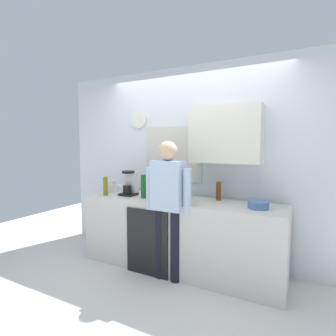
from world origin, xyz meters
The scene contains 17 objects.
ground_plane centered at (0.00, 0.00, 0.00)m, with size 8.00×8.00×0.00m, color silver.
kitchen_counter centered at (0.00, 0.30, 0.44)m, with size 2.52×0.64×0.88m, color beige.
dishwasher_panel centered at (-0.27, -0.03, 0.40)m, with size 0.56×0.02×0.79m, color black.
back_wall_assembly centered at (0.07, 0.70, 1.36)m, with size 4.12×0.42×2.60m.
coffee_maker centered at (-0.73, 0.27, 1.03)m, with size 0.20×0.20×0.33m.
bottle_green_wine centered at (-0.45, 0.19, 1.03)m, with size 0.07×0.07×0.30m, color #195923.
bottle_amber_beer centered at (0.44, 0.50, 1.00)m, with size 0.06×0.06×0.23m, color brown.
bottle_dark_sauce centered at (0.18, 0.14, 0.97)m, with size 0.06×0.06×0.18m, color black.
bottle_olive_oil centered at (-1.00, 0.10, 1.01)m, with size 0.06×0.06×0.25m, color olive.
cup_blue_mug centered at (-0.43, 0.40, 0.93)m, with size 0.08×0.08×0.10m, color #3351B2.
cup_white_mug centered at (-1.02, 0.43, 0.93)m, with size 0.08×0.08×0.10m, color white.
cup_terracotta_mug centered at (-0.29, 0.31, 0.93)m, with size 0.08×0.08×0.09m, color #B26647.
mixing_bowl centered at (0.94, 0.27, 0.92)m, with size 0.22×0.22×0.08m, color #4C72A5.
potted_plant centered at (0.04, 0.22, 1.01)m, with size 0.15×0.15×0.23m.
dish_soap centered at (0.04, 0.49, 0.96)m, with size 0.06×0.06×0.18m.
storage_canister centered at (-1.10, 0.32, 0.97)m, with size 0.14×0.14×0.17m, color silver.
person_at_sink centered at (0.00, 0.00, 0.95)m, with size 0.57×0.22×1.60m.
Camera 1 is at (1.37, -2.62, 1.55)m, focal length 28.21 mm.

